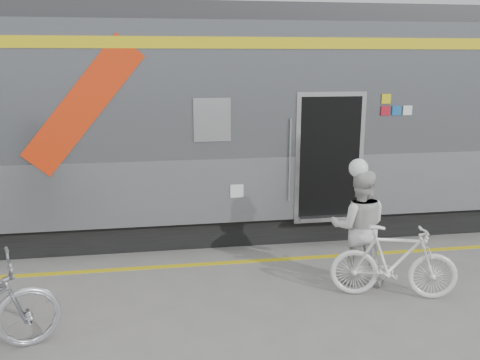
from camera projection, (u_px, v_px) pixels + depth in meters
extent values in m
plane|color=slate|center=(198.00, 336.00, 6.02)|extent=(90.00, 90.00, 0.00)
cube|color=black|center=(195.00, 212.00, 10.03)|extent=(24.00, 2.70, 0.50)
cube|color=#9EA0A5|center=(194.00, 173.00, 9.85)|extent=(24.00, 3.00, 1.10)
cube|color=#5A5D61|center=(192.00, 87.00, 9.47)|extent=(24.00, 3.00, 2.20)
cube|color=#38383A|center=(191.00, 17.00, 9.18)|extent=(24.00, 2.64, 0.30)
cube|color=gold|center=(198.00, 43.00, 7.84)|extent=(24.00, 0.02, 0.18)
cube|color=red|center=(82.00, 106.00, 7.78)|extent=(1.96, 0.01, 2.19)
cube|color=black|center=(212.00, 120.00, 8.15)|extent=(0.55, 0.02, 0.65)
cube|color=black|center=(326.00, 156.00, 8.83)|extent=(1.05, 0.45, 2.10)
cube|color=silver|center=(330.00, 159.00, 8.62)|extent=(1.20, 0.02, 2.25)
cylinder|color=silver|center=(290.00, 160.00, 8.50)|extent=(0.04, 0.04, 1.40)
cube|color=silver|center=(328.00, 217.00, 8.83)|extent=(1.05, 0.25, 0.06)
cube|color=gold|center=(386.00, 99.00, 8.54)|extent=(0.16, 0.01, 0.16)
cube|color=#AE1324|center=(385.00, 111.00, 8.58)|extent=(0.16, 0.01, 0.16)
cube|color=#185A9F|center=(397.00, 111.00, 8.62)|extent=(0.16, 0.01, 0.16)
cube|color=silver|center=(408.00, 110.00, 8.65)|extent=(0.16, 0.01, 0.16)
cube|color=silver|center=(237.00, 191.00, 8.49)|extent=(0.22, 0.01, 0.22)
cube|color=gold|center=(187.00, 265.00, 8.08)|extent=(24.00, 0.12, 0.01)
imported|color=silver|center=(359.00, 227.00, 7.31)|extent=(0.97, 0.85, 1.69)
imported|color=white|center=(394.00, 262.00, 6.90)|extent=(1.77, 0.95, 1.03)
sphere|color=white|center=(362.00, 160.00, 7.08)|extent=(0.27, 0.27, 0.27)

